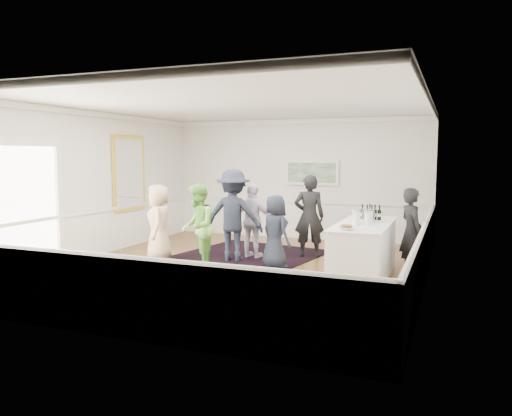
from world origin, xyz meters
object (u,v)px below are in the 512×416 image
at_px(serving_table, 364,250).
at_px(guest_tan, 159,223).
at_px(guest_lilac, 253,221).
at_px(nut_bowl, 346,228).
at_px(ice_bucket, 368,216).
at_px(guest_dark_b, 309,216).
at_px(bartender, 411,231).
at_px(guest_green, 198,227).
at_px(guest_navy, 275,232).
at_px(guest_dark_a, 233,215).

xyz_separation_m(serving_table, guest_tan, (-4.26, -0.19, 0.31)).
height_order(guest_lilac, nut_bowl, guest_lilac).
xyz_separation_m(serving_table, ice_bucket, (0.03, 0.21, 0.61)).
relative_size(serving_table, guest_dark_b, 1.36).
bearing_deg(guest_dark_b, ice_bucket, 125.75).
height_order(bartender, nut_bowl, bartender).
bearing_deg(ice_bucket, guest_lilac, 165.81).
bearing_deg(guest_green, guest_lilac, 132.46).
relative_size(guest_lilac, nut_bowl, 6.47).
height_order(serving_table, guest_lilac, guest_lilac).
bearing_deg(nut_bowl, guest_navy, 147.59).
distance_m(guest_dark_a, nut_bowl, 3.00).
bearing_deg(guest_dark_b, serving_table, 120.38).
xyz_separation_m(guest_lilac, guest_dark_a, (-0.27, -0.43, 0.16)).
height_order(guest_dark_a, nut_bowl, guest_dark_a).
xyz_separation_m(guest_dark_a, ice_bucket, (2.84, -0.22, 0.14)).
bearing_deg(bartender, ice_bucket, 81.29).
height_order(ice_bucket, nut_bowl, ice_bucket).
height_order(guest_tan, guest_navy, guest_tan).
relative_size(bartender, guest_dark_b, 0.90).
relative_size(serving_table, ice_bucket, 9.49).
bearing_deg(bartender, guest_dark_a, 60.39).
bearing_deg(ice_bucket, guest_green, -166.76).
bearing_deg(guest_dark_a, ice_bucket, 165.64).
bearing_deg(guest_green, bartender, 81.04).
height_order(serving_table, ice_bucket, ice_bucket).
distance_m(bartender, guest_green, 4.07).
bearing_deg(nut_bowl, guest_green, 172.47).
xyz_separation_m(guest_tan, guest_navy, (2.51, 0.28, -0.08)).
bearing_deg(bartender, guest_navy, 68.56).
height_order(serving_table, guest_green, guest_green).
relative_size(guest_green, ice_bucket, 6.48).
xyz_separation_m(guest_dark_a, guest_navy, (1.06, -0.34, -0.24)).
height_order(guest_tan, nut_bowl, guest_tan).
bearing_deg(guest_dark_b, guest_lilac, 8.85).
height_order(serving_table, guest_navy, guest_navy).
bearing_deg(nut_bowl, ice_bucket, 81.29).
bearing_deg(guest_dark_a, guest_lilac, -132.34).
bearing_deg(serving_table, guest_navy, 177.17).
bearing_deg(guest_lilac, nut_bowl, 151.21).
distance_m(guest_lilac, ice_bucket, 2.67).
bearing_deg(guest_green, serving_table, 75.69).
bearing_deg(guest_navy, guest_lilac, -11.84).
relative_size(serving_table, bartender, 1.51).
bearing_deg(serving_table, guest_green, -170.28).
xyz_separation_m(serving_table, guest_navy, (-1.75, 0.09, 0.23)).
bearing_deg(guest_dark_b, guest_tan, 13.08).
bearing_deg(guest_dark_b, bartender, 143.33).
height_order(guest_green, guest_dark_a, guest_dark_a).
relative_size(guest_dark_b, guest_navy, 1.24).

